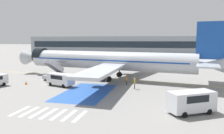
# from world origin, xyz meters

# --- Properties ---
(ground_plane) EXTENTS (600.00, 600.00, 0.00)m
(ground_plane) POSITION_xyz_m (0.00, 0.00, 0.00)
(ground_plane) COLOR gray
(apron_leadline_yellow) EXTENTS (77.77, 12.74, 0.01)m
(apron_leadline_yellow) POSITION_xyz_m (0.68, 0.06, 0.00)
(apron_leadline_yellow) COLOR gold
(apron_leadline_yellow) RESTS_ON ground_plane
(apron_stand_patch_blue) EXTENTS (6.88, 12.59, 0.01)m
(apron_stand_patch_blue) POSITION_xyz_m (0.68, -11.74, 0.00)
(apron_stand_patch_blue) COLOR #2856A8
(apron_stand_patch_blue) RESTS_ON ground_plane
(apron_walkway_bar_0) EXTENTS (0.44, 3.60, 0.01)m
(apron_walkway_bar_0) POSITION_xyz_m (-3.52, -21.74, 0.00)
(apron_walkway_bar_0) COLOR silver
(apron_walkway_bar_0) RESTS_ON ground_plane
(apron_walkway_bar_1) EXTENTS (0.44, 3.60, 0.01)m
(apron_walkway_bar_1) POSITION_xyz_m (-2.32, -21.74, 0.00)
(apron_walkway_bar_1) COLOR silver
(apron_walkway_bar_1) RESTS_ON ground_plane
(apron_walkway_bar_2) EXTENTS (0.44, 3.60, 0.01)m
(apron_walkway_bar_2) POSITION_xyz_m (-1.12, -21.74, 0.00)
(apron_walkway_bar_2) COLOR silver
(apron_walkway_bar_2) RESTS_ON ground_plane
(apron_walkway_bar_3) EXTENTS (0.44, 3.60, 0.01)m
(apron_walkway_bar_3) POSITION_xyz_m (0.08, -21.74, 0.00)
(apron_walkway_bar_3) COLOR silver
(apron_walkway_bar_3) RESTS_ON ground_plane
(apron_walkway_bar_4) EXTENTS (0.44, 3.60, 0.01)m
(apron_walkway_bar_4) POSITION_xyz_m (1.28, -21.74, 0.00)
(apron_walkway_bar_4) COLOR silver
(apron_walkway_bar_4) RESTS_ON ground_plane
(apron_walkway_bar_5) EXTENTS (0.44, 3.60, 0.01)m
(apron_walkway_bar_5) POSITION_xyz_m (2.48, -21.74, 0.00)
(apron_walkway_bar_5) COLOR silver
(apron_walkway_bar_5) RESTS_ON ground_plane
(apron_walkway_bar_6) EXTENTS (0.44, 3.60, 0.01)m
(apron_walkway_bar_6) POSITION_xyz_m (3.68, -21.74, 0.00)
(apron_walkway_bar_6) COLOR silver
(apron_walkway_bar_6) RESTS_ON ground_plane
(airliner) EXTENTS (44.20, 35.55, 10.94)m
(airliner) POSITION_xyz_m (1.38, -0.06, 3.74)
(airliner) COLOR #B7BCC4
(airliner) RESTS_ON ground_plane
(boarding_stairs_forward) EXTENTS (2.94, 5.47, 4.25)m
(boarding_stairs_forward) POSITION_xyz_m (-9.44, -2.73, 1.02)
(boarding_stairs_forward) COLOR #ADB2BA
(boarding_stairs_forward) RESTS_ON ground_plane
(fuel_tanker) EXTENTS (9.63, 3.33, 3.33)m
(fuel_tanker) POSITION_xyz_m (9.24, 23.75, 1.67)
(fuel_tanker) COLOR #38383D
(fuel_tanker) RESTS_ON ground_plane
(service_van_0) EXTENTS (5.37, 4.40, 2.42)m
(service_van_0) POSITION_xyz_m (15.02, -18.06, 1.43)
(service_van_0) COLOR silver
(service_van_0) RESTS_ON ground_plane
(service_van_2) EXTENTS (5.20, 3.23, 2.14)m
(service_van_2) POSITION_xyz_m (-5.21, -8.53, 1.28)
(service_van_2) COLOR silver
(service_van_2) RESTS_ON ground_plane
(ground_crew_0) EXTENTS (0.27, 0.45, 1.73)m
(ground_crew_0) POSITION_xyz_m (5.71, -5.07, 1.00)
(ground_crew_0) COLOR #2D2D33
(ground_crew_0) RESTS_ON ground_plane
(ground_crew_1) EXTENTS (0.29, 0.46, 1.85)m
(ground_crew_1) POSITION_xyz_m (7.49, -7.83, 1.07)
(ground_crew_1) COLOR #2D2D33
(ground_crew_1) RESTS_ON ground_plane
(traffic_cone_0) EXTENTS (0.52, 0.52, 0.57)m
(traffic_cone_0) POSITION_xyz_m (-11.88, -8.69, 0.29)
(traffic_cone_0) COLOR orange
(traffic_cone_0) RESTS_ON ground_plane
(terminal_building) EXTENTS (122.05, 12.10, 9.76)m
(terminal_building) POSITION_xyz_m (-5.50, 80.43, 4.88)
(terminal_building) COLOR #89939E
(terminal_building) RESTS_ON ground_plane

